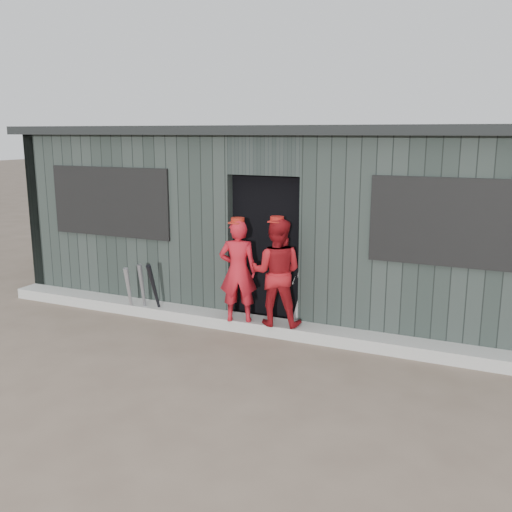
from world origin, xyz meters
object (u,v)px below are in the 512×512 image
at_px(player_red_right, 277,272).
at_px(player_grey_back, 309,287).
at_px(player_red_left, 238,271).
at_px(bat_mid, 143,290).
at_px(dugout, 302,216).
at_px(bat_right, 155,291).
at_px(bat_left, 129,292).

distance_m(player_red_right, player_grey_back, 0.57).
xyz_separation_m(player_red_left, player_grey_back, (0.79, 0.50, -0.24)).
xyz_separation_m(bat_mid, dugout, (1.68, 1.82, 0.91)).
bearing_deg(bat_mid, bat_right, -6.56).
relative_size(bat_left, bat_right, 0.88).
height_order(bat_mid, dugout, dugout).
relative_size(bat_left, player_red_right, 0.54).
distance_m(bat_left, player_grey_back, 2.52).
relative_size(bat_mid, player_red_left, 0.58).
bearing_deg(bat_right, bat_mid, 173.44).
relative_size(bat_mid, player_grey_back, 0.67).
xyz_separation_m(bat_right, player_grey_back, (2.05, 0.52, 0.17)).
bearing_deg(dugout, player_red_right, -80.27).
xyz_separation_m(player_red_left, dugout, (0.20, 1.82, 0.48)).
xyz_separation_m(bat_left, bat_mid, (0.17, 0.08, 0.02)).
xyz_separation_m(player_red_right, dugout, (-0.30, 1.74, 0.46)).
height_order(player_red_left, player_grey_back, player_red_left).
height_order(bat_mid, player_grey_back, player_grey_back).
xyz_separation_m(bat_mid, player_grey_back, (2.27, 0.49, 0.19)).
xyz_separation_m(bat_left, dugout, (1.85, 1.90, 0.92)).
relative_size(bat_right, player_grey_back, 0.73).
bearing_deg(player_grey_back, bat_left, 11.93).
height_order(bat_left, dugout, dugout).
distance_m(player_red_left, player_red_right, 0.50).
bearing_deg(player_red_left, bat_left, -17.72).
bearing_deg(dugout, bat_right, -128.43).
height_order(bat_mid, bat_right, bat_right).
distance_m(bat_mid, player_red_right, 2.03).
xyz_separation_m(bat_mid, player_red_right, (1.98, 0.07, 0.45)).
distance_m(bat_left, player_red_right, 2.21).
bearing_deg(player_red_right, player_grey_back, -136.40).
xyz_separation_m(player_red_right, player_grey_back, (0.29, 0.42, -0.26)).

